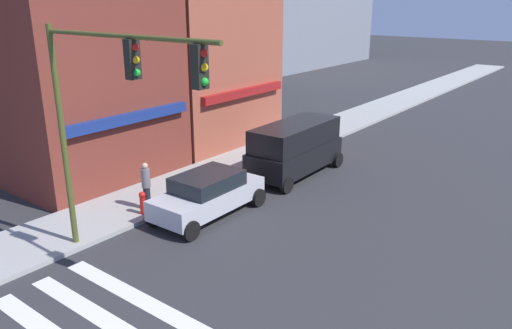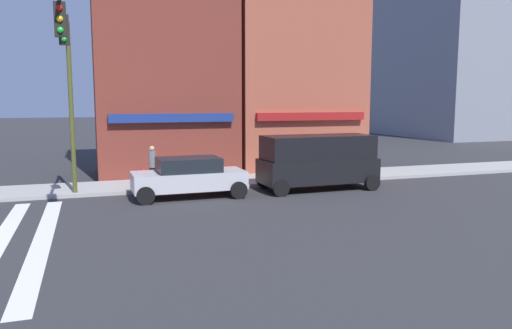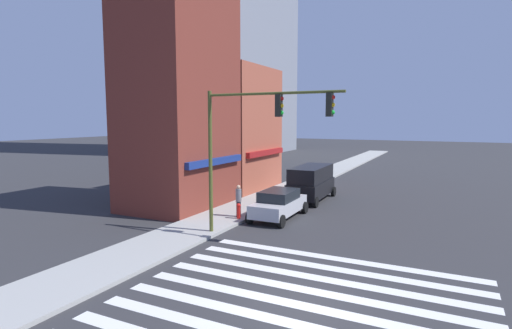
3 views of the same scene
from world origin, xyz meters
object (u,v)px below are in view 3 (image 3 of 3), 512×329
Objects in this scene: pedestrian_grey_coat at (239,200)px; fire_hydrant at (239,210)px; traffic_signal at (254,131)px; sedan_silver at (279,203)px; van_black at (311,182)px.

pedestrian_grey_coat is 2.10× the size of fire_hydrant.
traffic_signal is 5.59m from pedestrian_grey_coat.
sedan_silver is at bearing 7.73° from traffic_signal.
traffic_signal is at bearing 109.98° from pedestrian_grey_coat.
van_black is 7.42m from fire_hydrant.
traffic_signal is at bearing -178.05° from van_black.
pedestrian_grey_coat is (-6.81, 1.91, -0.21)m from van_black.
van_black is 2.85× the size of pedestrian_grey_coat.
traffic_signal is 3.85× the size of pedestrian_grey_coat.
traffic_signal is 10.61m from van_black.
sedan_silver is 0.88× the size of van_black.
van_black is at bearing -124.38° from pedestrian_grey_coat.
van_black reaches higher than fire_hydrant.
pedestrian_grey_coat is at bearing 121.12° from sedan_silver.
fire_hydrant is at bearing 99.85° from pedestrian_grey_coat.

